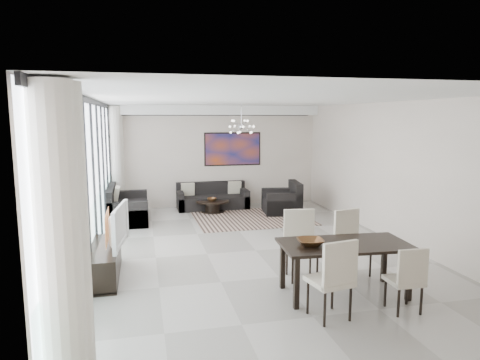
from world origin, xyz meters
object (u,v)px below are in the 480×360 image
object	(u,v)px
coffee_table	(212,205)
tv_console	(104,262)
dining_table	(344,249)
sofa_main	(213,200)
television	(113,226)

from	to	relation	value
coffee_table	tv_console	xyz separation A→B (m)	(-2.50, -4.36, 0.07)
dining_table	sofa_main	bearing A→B (deg)	97.98
television	tv_console	bearing A→B (deg)	108.42
tv_console	dining_table	distance (m)	3.81
sofa_main	television	bearing A→B (deg)	-116.64
sofa_main	television	size ratio (longest dim) A/B	1.74
television	dining_table	distance (m)	3.65
sofa_main	television	distance (m)	5.43
dining_table	television	bearing A→B (deg)	155.23
sofa_main	tv_console	distance (m)	5.50
coffee_table	dining_table	world-z (taller)	dining_table
tv_console	dining_table	bearing A→B (deg)	-23.34
coffee_table	dining_table	size ratio (longest dim) A/B	0.48
sofa_main	television	world-z (taller)	television
tv_console	television	world-z (taller)	television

